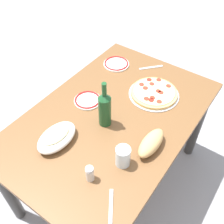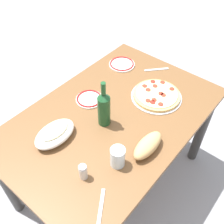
{
  "view_description": "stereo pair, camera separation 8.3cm",
  "coord_description": "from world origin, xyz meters",
  "px_view_note": "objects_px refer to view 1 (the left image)",
  "views": [
    {
      "loc": [
        0.86,
        0.61,
        1.84
      ],
      "look_at": [
        0.0,
        0.0,
        0.75
      ],
      "focal_mm": 42.67,
      "sensor_mm": 36.0,
      "label": 1
    },
    {
      "loc": [
        0.81,
        0.68,
        1.84
      ],
      "look_at": [
        0.0,
        0.0,
        0.75
      ],
      "focal_mm": 42.67,
      "sensor_mm": 36.0,
      "label": 2
    }
  ],
  "objects_px": {
    "dining_table": "(112,129)",
    "side_plate_far": "(116,64)",
    "baked_pasta_dish": "(57,137)",
    "bread_loaf": "(151,143)",
    "spice_shaker": "(90,174)",
    "water_glass": "(123,156)",
    "wine_bottle": "(105,109)",
    "side_plate_near": "(88,100)",
    "pepperoni_pizza": "(154,93)"
  },
  "relations": [
    {
      "from": "dining_table",
      "to": "baked_pasta_dish",
      "type": "height_order",
      "value": "baked_pasta_dish"
    },
    {
      "from": "dining_table",
      "to": "baked_pasta_dish",
      "type": "distance_m",
      "value": 0.38
    },
    {
      "from": "side_plate_far",
      "to": "spice_shaker",
      "type": "xyz_separation_m",
      "value": [
        0.81,
        0.42,
        0.03
      ]
    },
    {
      "from": "wine_bottle",
      "to": "spice_shaker",
      "type": "height_order",
      "value": "wine_bottle"
    },
    {
      "from": "wine_bottle",
      "to": "baked_pasta_dish",
      "type": "bearing_deg",
      "value": -26.98
    },
    {
      "from": "baked_pasta_dish",
      "to": "wine_bottle",
      "type": "relative_size",
      "value": 0.84
    },
    {
      "from": "water_glass",
      "to": "side_plate_far",
      "type": "relative_size",
      "value": 0.61
    },
    {
      "from": "baked_pasta_dish",
      "to": "side_plate_far",
      "type": "relative_size",
      "value": 1.33
    },
    {
      "from": "side_plate_near",
      "to": "bread_loaf",
      "type": "distance_m",
      "value": 0.49
    },
    {
      "from": "dining_table",
      "to": "side_plate_near",
      "type": "xyz_separation_m",
      "value": [
        -0.01,
        -0.19,
        0.13
      ]
    },
    {
      "from": "wine_bottle",
      "to": "water_glass",
      "type": "distance_m",
      "value": 0.28
    },
    {
      "from": "water_glass",
      "to": "side_plate_far",
      "type": "height_order",
      "value": "water_glass"
    },
    {
      "from": "dining_table",
      "to": "baked_pasta_dish",
      "type": "bearing_deg",
      "value": -21.37
    },
    {
      "from": "water_glass",
      "to": "baked_pasta_dish",
      "type": "bearing_deg",
      "value": -75.94
    },
    {
      "from": "dining_table",
      "to": "side_plate_far",
      "type": "bearing_deg",
      "value": -148.06
    },
    {
      "from": "dining_table",
      "to": "baked_pasta_dish",
      "type": "xyz_separation_m",
      "value": [
        0.32,
        -0.13,
        0.16
      ]
    },
    {
      "from": "pepperoni_pizza",
      "to": "wine_bottle",
      "type": "distance_m",
      "value": 0.39
    },
    {
      "from": "baked_pasta_dish",
      "to": "bread_loaf",
      "type": "bearing_deg",
      "value": 120.61
    },
    {
      "from": "pepperoni_pizza",
      "to": "baked_pasta_dish",
      "type": "xyz_separation_m",
      "value": [
        0.62,
        -0.23,
        0.03
      ]
    },
    {
      "from": "dining_table",
      "to": "wine_bottle",
      "type": "relative_size",
      "value": 4.55
    },
    {
      "from": "bread_loaf",
      "to": "wine_bottle",
      "type": "bearing_deg",
      "value": -90.8
    },
    {
      "from": "wine_bottle",
      "to": "side_plate_far",
      "type": "distance_m",
      "value": 0.57
    },
    {
      "from": "dining_table",
      "to": "wine_bottle",
      "type": "distance_m",
      "value": 0.24
    },
    {
      "from": "bread_loaf",
      "to": "baked_pasta_dish",
      "type": "bearing_deg",
      "value": -59.39
    },
    {
      "from": "side_plate_near",
      "to": "bread_loaf",
      "type": "xyz_separation_m",
      "value": [
        0.08,
        0.49,
        0.03
      ]
    },
    {
      "from": "baked_pasta_dish",
      "to": "wine_bottle",
      "type": "xyz_separation_m",
      "value": [
        -0.25,
        0.13,
        0.07
      ]
    },
    {
      "from": "dining_table",
      "to": "side_plate_far",
      "type": "relative_size",
      "value": 7.22
    },
    {
      "from": "wine_bottle",
      "to": "side_plate_far",
      "type": "bearing_deg",
      "value": -151.42
    },
    {
      "from": "wine_bottle",
      "to": "side_plate_near",
      "type": "xyz_separation_m",
      "value": [
        -0.08,
        -0.19,
        -0.11
      ]
    },
    {
      "from": "dining_table",
      "to": "side_plate_far",
      "type": "height_order",
      "value": "side_plate_far"
    },
    {
      "from": "baked_pasta_dish",
      "to": "water_glass",
      "type": "height_order",
      "value": "water_glass"
    },
    {
      "from": "baked_pasta_dish",
      "to": "side_plate_near",
      "type": "height_order",
      "value": "baked_pasta_dish"
    },
    {
      "from": "dining_table",
      "to": "wine_bottle",
      "type": "xyz_separation_m",
      "value": [
        0.07,
        0.0,
        0.23
      ]
    },
    {
      "from": "wine_bottle",
      "to": "spice_shaker",
      "type": "distance_m",
      "value": 0.36
    },
    {
      "from": "wine_bottle",
      "to": "water_glass",
      "type": "relative_size",
      "value": 2.59
    },
    {
      "from": "side_plate_far",
      "to": "bread_loaf",
      "type": "height_order",
      "value": "bread_loaf"
    },
    {
      "from": "bread_loaf",
      "to": "spice_shaker",
      "type": "distance_m",
      "value": 0.35
    },
    {
      "from": "spice_shaker",
      "to": "water_glass",
      "type": "bearing_deg",
      "value": 154.69
    },
    {
      "from": "dining_table",
      "to": "spice_shaker",
      "type": "height_order",
      "value": "spice_shaker"
    },
    {
      "from": "bread_loaf",
      "to": "dining_table",
      "type": "bearing_deg",
      "value": -103.57
    },
    {
      "from": "wine_bottle",
      "to": "side_plate_near",
      "type": "bearing_deg",
      "value": -112.22
    },
    {
      "from": "baked_pasta_dish",
      "to": "wine_bottle",
      "type": "distance_m",
      "value": 0.29
    },
    {
      "from": "dining_table",
      "to": "side_plate_near",
      "type": "distance_m",
      "value": 0.23
    },
    {
      "from": "baked_pasta_dish",
      "to": "bread_loaf",
      "type": "height_order",
      "value": "bread_loaf"
    },
    {
      "from": "pepperoni_pizza",
      "to": "spice_shaker",
      "type": "distance_m",
      "value": 0.69
    },
    {
      "from": "dining_table",
      "to": "pepperoni_pizza",
      "type": "relative_size",
      "value": 4.16
    },
    {
      "from": "side_plate_near",
      "to": "side_plate_far",
      "type": "height_order",
      "value": "same"
    },
    {
      "from": "side_plate_near",
      "to": "side_plate_far",
      "type": "xyz_separation_m",
      "value": [
        -0.41,
        -0.07,
        -0.0
      ]
    },
    {
      "from": "pepperoni_pizza",
      "to": "side_plate_near",
      "type": "distance_m",
      "value": 0.41
    },
    {
      "from": "pepperoni_pizza",
      "to": "side_plate_far",
      "type": "xyz_separation_m",
      "value": [
        -0.12,
        -0.37,
        -0.01
      ]
    }
  ]
}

